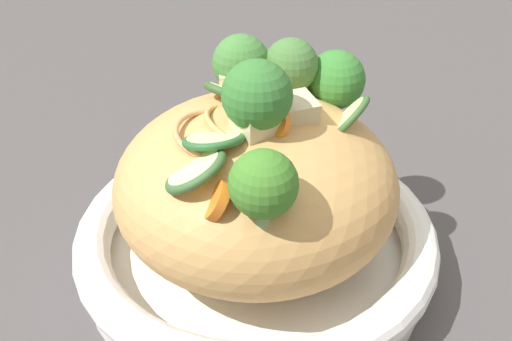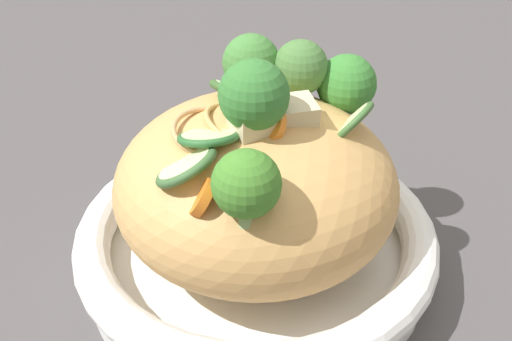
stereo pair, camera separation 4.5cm
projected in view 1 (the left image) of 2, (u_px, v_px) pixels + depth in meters
The scene contains 7 objects.
ground_plane at pixel (256, 263), 0.50m from camera, with size 3.00×3.00×0.00m, color #484546.
serving_bowl at pixel (256, 241), 0.48m from camera, with size 0.29×0.29×0.05m.
noodle_heap at pixel (256, 184), 0.45m from camera, with size 0.22×0.22×0.13m.
broccoli_florets at pixel (281, 92), 0.43m from camera, with size 0.19×0.19×0.09m.
carrot_coins at pixel (246, 116), 0.43m from camera, with size 0.13×0.13×0.05m.
zucchini_slices at pixel (248, 129), 0.41m from camera, with size 0.12×0.18×0.04m.
chicken_chunks at pixel (262, 108), 0.42m from camera, with size 0.10×0.06×0.03m.
Camera 1 is at (-0.32, 0.19, 0.34)m, focal length 41.79 mm.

